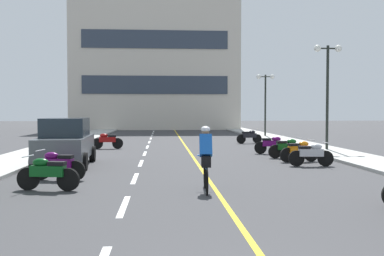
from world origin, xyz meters
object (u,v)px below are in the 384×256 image
Objects in this scene: motorcycle_2 at (48,173)px; motorcycle_3 at (58,165)px; street_lamp_mid at (328,74)px; motorcycle_6 at (287,148)px; street_lamp_far at (265,91)px; parked_car_near at (66,142)px; motorcycle_9 at (249,136)px; cyclist_rider at (206,157)px; motorcycle_5 at (299,151)px; motorcycle_4 at (311,154)px; motorcycle_7 at (272,144)px; motorcycle_8 at (107,140)px.

motorcycle_2 and motorcycle_3 have the same top height.
motorcycle_6 is (-2.97, -3.07, -3.55)m from street_lamp_mid.
street_lamp_far is 1.15× the size of parked_car_near.
motorcycle_3 is 1.00× the size of motorcycle_9.
motorcycle_6 is 0.96× the size of cyclist_rider.
parked_car_near reaches higher than motorcycle_5.
motorcycle_9 is at bearing 49.95° from parked_car_near.
motorcycle_2 is 0.95× the size of cyclist_rider.
motorcycle_3 and motorcycle_9 have the same top height.
street_lamp_far is 16.33m from motorcycle_6.
motorcycle_4 is 6.62m from cyclist_rider.
motorcycle_7 is 9.06m from motorcycle_8.
motorcycle_8 is 13.80m from cyclist_rider.
street_lamp_mid is 7.41m from motorcycle_9.
motorcycle_6 is at bearing -99.91° from street_lamp_far.
motorcycle_2 and motorcycle_6 have the same top height.
motorcycle_9 is at bearing 62.12° from motorcycle_2.
parked_car_near is 2.51× the size of motorcycle_6.
motorcycle_5 is at bearing -90.11° from motorcycle_9.
street_lamp_mid is 3.18× the size of motorcycle_5.
street_lamp_mid is 14.98m from motorcycle_3.
motorcycle_4 and motorcycle_5 have the same top height.
street_lamp_mid is 3.15× the size of motorcycle_8.
motorcycle_7 is 1.00× the size of motorcycle_9.
cyclist_rider is (4.12, -0.35, 0.41)m from motorcycle_2.
motorcycle_4 is (8.61, 4.50, 0.00)m from motorcycle_2.
cyclist_rider is at bearing -124.31° from street_lamp_mid.
parked_car_near is 7.37m from cyclist_rider.
motorcycle_7 is (-0.27, 3.35, 0.00)m from motorcycle_5.
street_lamp_mid is 13.58m from parked_car_near.
street_lamp_far is 25.97m from motorcycle_2.
parked_car_near is at bearing -94.87° from motorcycle_8.
motorcycle_9 is (0.09, 8.91, 0.00)m from motorcycle_6.
street_lamp_mid reaches higher than motorcycle_9.
street_lamp_mid is 3.18× the size of motorcycle_2.
motorcycle_5 is 0.99× the size of motorcycle_6.
cyclist_rider reaches higher than motorcycle_4.
parked_car_near is (-11.95, -17.89, -2.82)m from street_lamp_far.
street_lamp_far reaches higher than motorcycle_8.
motorcycle_6 and motorcycle_7 have the same top height.
motorcycle_6 is 1.01× the size of motorcycle_9.
motorcycle_5 is (-2.89, -4.54, -3.55)m from street_lamp_mid.
motorcycle_5 is at bearing -122.50° from street_lamp_mid.
motorcycle_6 is at bearing 33.08° from motorcycle_3.
cyclist_rider is (-4.41, -7.74, 0.41)m from motorcycle_6.
parked_car_near is 3.59m from motorcycle_3.
motorcycle_4 is 2.90m from motorcycle_6.
motorcycle_4 is (-2.89, -5.97, -3.55)m from street_lamp_mid.
street_lamp_far is at bearing 73.04° from cyclist_rider.
motorcycle_5 is at bearing 54.43° from cyclist_rider.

